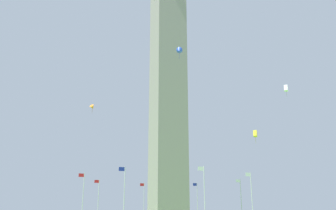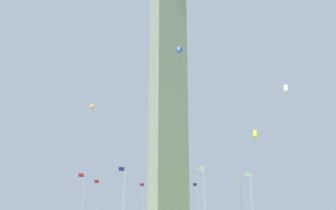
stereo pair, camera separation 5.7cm
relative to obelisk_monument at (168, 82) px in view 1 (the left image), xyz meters
The scene contains 13 objects.
obelisk_monument is the anchor object (origin of this frame).
flagpole_n 30.00m from the obelisk_monument, ahead, with size 1.12×0.14×9.47m.
flagpole_ne 29.99m from the obelisk_monument, 44.88° to the left, with size 1.12×0.14×9.47m.
flagpole_e 29.97m from the obelisk_monument, 89.82° to the left, with size 1.12×0.14×9.47m.
flagpole_se 29.95m from the obelisk_monument, 134.88° to the left, with size 1.12×0.14×9.47m.
flagpole_s 29.94m from the obelisk_monument, behind, with size 1.12×0.14×9.47m.
flagpole_sw 29.95m from the obelisk_monument, 134.88° to the right, with size 1.12×0.14×9.47m.
flagpole_w 29.97m from the obelisk_monument, 89.82° to the right, with size 1.12×0.14×9.47m.
flagpole_nw 29.99m from the obelisk_monument, 44.88° to the right, with size 1.12×0.14×9.47m.
kite_yellow_box 22.81m from the obelisk_monument, 132.57° to the left, with size 1.11×1.13×2.45m.
kite_orange_delta 18.98m from the obelisk_monument, 12.05° to the left, with size 1.34×1.35×1.69m.
kite_blue_delta 9.76m from the obelisk_monument, 83.95° to the left, with size 1.88×2.04×2.59m.
kite_white_box 27.97m from the obelisk_monument, 116.92° to the left, with size 0.98×0.97×2.17m.
Camera 1 is at (26.39, 71.64, 1.60)m, focal length 39.54 mm.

